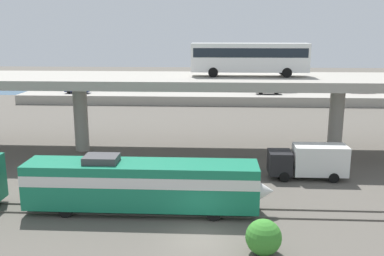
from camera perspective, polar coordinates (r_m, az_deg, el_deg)
ground_plane at (r=28.06m, az=1.00°, el=-14.45°), size 260.00×260.00×0.00m
rail_strip_near at (r=30.95m, az=1.22°, el=-11.61°), size 110.00×0.12×0.12m
rail_strip_far at (r=32.34m, az=1.31°, el=-10.50°), size 110.00×0.12×0.12m
train_locomotive at (r=31.14m, az=-5.19°, el=-7.27°), size 17.73×3.04×4.18m
highway_overpass at (r=45.27m, az=1.97°, el=5.94°), size 96.00×10.70×8.18m
transit_bus_on_overpass at (r=45.41m, az=7.59°, el=9.39°), size 12.00×2.68×3.40m
service_truck_east at (r=39.46m, az=15.31°, el=-4.18°), size 6.80×2.46×3.04m
pier_parking_lot at (r=80.84m, az=2.43°, el=4.22°), size 69.06×12.49×1.64m
parked_car_0 at (r=83.15m, az=7.66°, el=5.47°), size 4.38×1.96×1.50m
parked_car_1 at (r=87.92m, az=-16.89°, el=5.43°), size 4.33×1.97×1.50m
parked_car_2 at (r=78.91m, az=10.04°, el=5.00°), size 4.51×1.87×1.50m
parked_car_3 at (r=85.97m, az=-13.43°, el=5.47°), size 4.60×1.94×1.50m
parked_car_4 at (r=81.61m, az=-14.89°, el=5.02°), size 4.48×1.85×1.50m
parked_car_5 at (r=85.35m, az=21.41°, el=4.89°), size 4.46×1.95×1.50m
parked_car_6 at (r=83.06m, az=-6.14°, el=5.50°), size 4.62×1.92×1.50m
parked_car_7 at (r=81.96m, az=12.14°, el=5.19°), size 4.04×1.90×1.50m
harbor_water at (r=103.74m, az=2.58°, el=5.66°), size 140.00×36.00×0.01m
shrub_right at (r=26.23m, az=9.45°, el=-14.07°), size 2.13×2.13×2.13m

